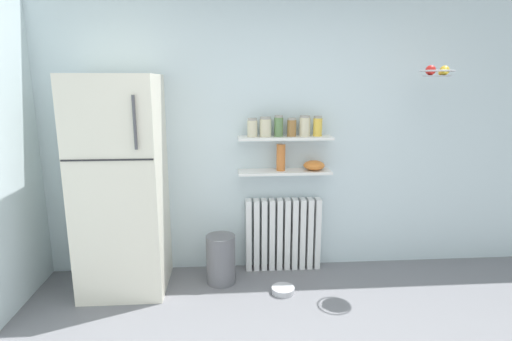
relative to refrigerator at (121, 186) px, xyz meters
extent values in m
cube|color=silver|center=(1.42, 0.38, 0.38)|extent=(7.04, 0.10, 2.60)
cube|color=silver|center=(0.00, 0.00, 0.00)|extent=(0.70, 0.66, 1.84)
cube|color=#262628|center=(0.00, -0.33, 0.29)|extent=(0.68, 0.01, 0.01)
cylinder|color=#4C4C51|center=(0.22, -0.35, 0.57)|extent=(0.02, 0.02, 0.40)
cube|color=white|center=(1.09, 0.25, -0.57)|extent=(0.05, 0.12, 0.70)
cube|color=white|center=(1.16, 0.25, -0.57)|extent=(0.05, 0.12, 0.70)
cube|color=white|center=(1.24, 0.25, -0.57)|extent=(0.05, 0.12, 0.70)
cube|color=white|center=(1.31, 0.25, -0.57)|extent=(0.05, 0.12, 0.70)
cube|color=white|center=(1.38, 0.25, -0.57)|extent=(0.05, 0.12, 0.70)
cube|color=white|center=(1.46, 0.25, -0.57)|extent=(0.05, 0.12, 0.70)
cube|color=white|center=(1.53, 0.25, -0.57)|extent=(0.05, 0.12, 0.70)
cube|color=white|center=(1.60, 0.25, -0.57)|extent=(0.05, 0.12, 0.70)
cube|color=white|center=(1.68, 0.25, -0.57)|extent=(0.05, 0.12, 0.70)
cube|color=white|center=(1.75, 0.25, -0.57)|extent=(0.05, 0.12, 0.70)
cube|color=white|center=(1.42, 0.22, 0.05)|extent=(0.85, 0.22, 0.02)
cube|color=white|center=(1.42, 0.22, 0.36)|extent=(0.85, 0.22, 0.02)
cylinder|color=beige|center=(1.12, 0.22, 0.45)|extent=(0.09, 0.09, 0.15)
cylinder|color=gray|center=(1.12, 0.22, 0.53)|extent=(0.08, 0.08, 0.02)
cylinder|color=beige|center=(1.24, 0.22, 0.46)|extent=(0.11, 0.11, 0.16)
cylinder|color=gray|center=(1.24, 0.22, 0.54)|extent=(0.10, 0.10, 0.02)
cylinder|color=#5B7F4C|center=(1.36, 0.22, 0.46)|extent=(0.08, 0.08, 0.17)
cylinder|color=gray|center=(1.36, 0.22, 0.56)|extent=(0.07, 0.07, 0.02)
cylinder|color=olive|center=(1.48, 0.22, 0.45)|extent=(0.08, 0.08, 0.15)
cylinder|color=gray|center=(1.48, 0.22, 0.53)|extent=(0.08, 0.08, 0.02)
cylinder|color=beige|center=(1.60, 0.22, 0.46)|extent=(0.10, 0.10, 0.17)
cylinder|color=gray|center=(1.60, 0.22, 0.55)|extent=(0.09, 0.09, 0.02)
cylinder|color=yellow|center=(1.72, 0.22, 0.46)|extent=(0.08, 0.08, 0.16)
cylinder|color=gray|center=(1.72, 0.22, 0.55)|extent=(0.07, 0.07, 0.02)
cylinder|color=#CC7033|center=(1.39, 0.22, 0.18)|extent=(0.08, 0.08, 0.24)
ellipsoid|color=orange|center=(1.69, 0.22, 0.11)|extent=(0.20, 0.20, 0.09)
cylinder|color=slate|center=(0.83, 0.01, -0.70)|extent=(0.26, 0.26, 0.44)
cylinder|color=#B7B7BC|center=(1.36, -0.23, -0.90)|extent=(0.20, 0.20, 0.05)
torus|color=#B2B2B7|center=(2.63, -0.08, 0.95)|extent=(0.28, 0.28, 0.01)
cylinder|color=#A8A8AD|center=(2.63, -0.08, 0.91)|extent=(0.22, 0.22, 0.01)
sphere|color=gold|center=(2.69, -0.07, 0.95)|extent=(0.08, 0.08, 0.08)
sphere|color=red|center=(2.57, -0.08, 0.95)|extent=(0.08, 0.08, 0.08)
ellipsoid|color=yellow|center=(2.66, -0.10, 0.94)|extent=(0.08, 0.18, 0.08)
camera|label=1|loc=(0.90, -3.37, 0.86)|focal=28.32mm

